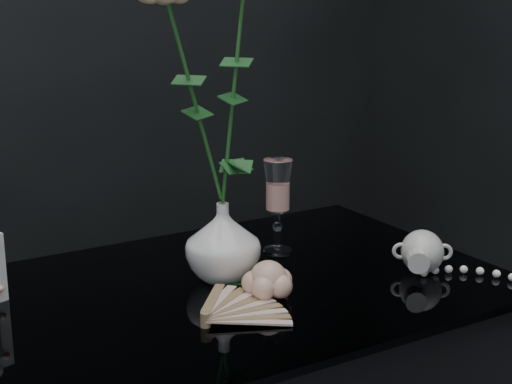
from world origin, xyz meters
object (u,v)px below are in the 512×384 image
vase (223,242)px  pearl_jar (422,250)px  wine_glass (278,207)px  loose_rose (268,280)px

vase → pearl_jar: 0.34m
wine_glass → pearl_jar: 0.26m
wine_glass → pearl_jar: size_ratio=0.66×
vase → loose_rose: size_ratio=0.73×
pearl_jar → vase: bearing=-169.0°
vase → loose_rose: bearing=-79.6°
wine_glass → loose_rose: size_ratio=0.97×
wine_glass → pearl_jar: bearing=-52.5°
vase → pearl_jar: size_ratio=0.50×
wine_glass → loose_rose: wine_glass is taller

